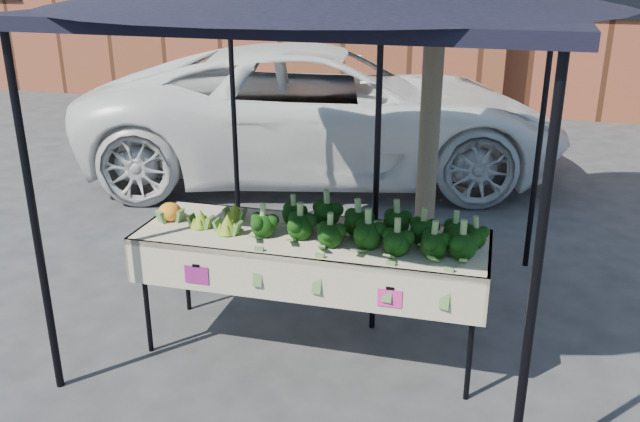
{
  "coord_description": "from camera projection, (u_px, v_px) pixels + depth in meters",
  "views": [
    {
      "loc": [
        1.48,
        -4.08,
        2.64
      ],
      "look_at": [
        0.15,
        0.13,
        1.0
      ],
      "focal_mm": 37.57,
      "sensor_mm": 36.0,
      "label": 1
    }
  ],
  "objects": [
    {
      "name": "ground",
      "position": [
        296.0,
        340.0,
        4.98
      ],
      "size": [
        90.0,
        90.0,
        0.0
      ],
      "primitive_type": "plane",
      "color": "#2E2E30"
    },
    {
      "name": "table",
      "position": [
        311.0,
        293.0,
        4.72
      ],
      "size": [
        2.44,
        0.92,
        0.9
      ],
      "color": "beige",
      "rests_on": "ground"
    },
    {
      "name": "canopy",
      "position": [
        333.0,
        149.0,
        4.86
      ],
      "size": [
        3.16,
        3.16,
        2.74
      ],
      "primitive_type": null,
      "color": "black",
      "rests_on": "ground"
    },
    {
      "name": "broccoli_heap",
      "position": [
        368.0,
        224.0,
        4.43
      ],
      "size": [
        1.57,
        0.54,
        0.23
      ],
      "primitive_type": "ellipsoid",
      "color": "black",
      "rests_on": "table"
    },
    {
      "name": "romanesco_cluster",
      "position": [
        221.0,
        213.0,
        4.71
      ],
      "size": [
        0.41,
        0.45,
        0.18
      ],
      "primitive_type": "ellipsoid",
      "color": "#7DA428",
      "rests_on": "table"
    },
    {
      "name": "cauliflower_pair",
      "position": [
        170.0,
        210.0,
        4.79
      ],
      "size": [
        0.18,
        0.18,
        0.16
      ],
      "primitive_type": "ellipsoid",
      "color": "orange",
      "rests_on": "table"
    },
    {
      "name": "street_tree",
      "position": [
        437.0,
        0.0,
        5.01
      ],
      "size": [
        2.41,
        2.41,
        4.76
      ],
      "primitive_type": null,
      "color": "#1E4C14",
      "rests_on": "ground"
    }
  ]
}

